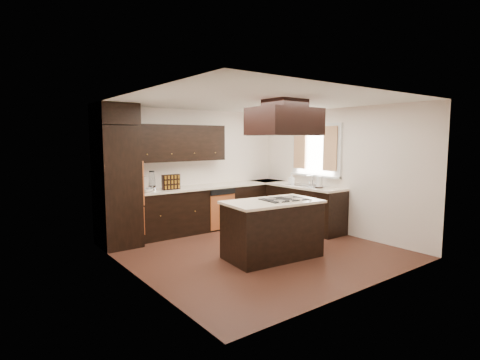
# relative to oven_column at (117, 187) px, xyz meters

# --- Properties ---
(floor) EXTENTS (4.20, 4.20, 0.02)m
(floor) POSITION_rel_oven_column_xyz_m (1.78, -1.71, -1.07)
(floor) COLOR brown
(floor) RESTS_ON ground
(ceiling) EXTENTS (4.20, 4.20, 0.02)m
(ceiling) POSITION_rel_oven_column_xyz_m (1.78, -1.71, 1.45)
(ceiling) COLOR silver
(ceiling) RESTS_ON ground
(wall_back) EXTENTS (4.20, 0.02, 2.50)m
(wall_back) POSITION_rel_oven_column_xyz_m (1.78, 0.40, 0.19)
(wall_back) COLOR white
(wall_back) RESTS_ON ground
(wall_front) EXTENTS (4.20, 0.02, 2.50)m
(wall_front) POSITION_rel_oven_column_xyz_m (1.78, -3.81, 0.19)
(wall_front) COLOR white
(wall_front) RESTS_ON ground
(wall_left) EXTENTS (0.02, 4.20, 2.50)m
(wall_left) POSITION_rel_oven_column_xyz_m (-0.33, -1.71, 0.19)
(wall_left) COLOR white
(wall_left) RESTS_ON ground
(wall_right) EXTENTS (0.02, 4.20, 2.50)m
(wall_right) POSITION_rel_oven_column_xyz_m (3.88, -1.71, 0.19)
(wall_right) COLOR white
(wall_right) RESTS_ON ground
(oven_column) EXTENTS (0.65, 0.75, 2.12)m
(oven_column) POSITION_rel_oven_column_xyz_m (0.00, 0.00, 0.00)
(oven_column) COLOR black
(oven_column) RESTS_ON floor
(wall_oven_face) EXTENTS (0.05, 0.62, 0.78)m
(wall_oven_face) POSITION_rel_oven_column_xyz_m (0.35, 0.00, 0.06)
(wall_oven_face) COLOR #C56331
(wall_oven_face) RESTS_ON oven_column
(base_cabinets_back) EXTENTS (2.93, 0.60, 0.88)m
(base_cabinets_back) POSITION_rel_oven_column_xyz_m (1.81, 0.09, -0.62)
(base_cabinets_back) COLOR black
(base_cabinets_back) RESTS_ON floor
(base_cabinets_right) EXTENTS (0.60, 2.40, 0.88)m
(base_cabinets_right) POSITION_rel_oven_column_xyz_m (3.58, -0.80, -0.62)
(base_cabinets_right) COLOR black
(base_cabinets_right) RESTS_ON floor
(countertop_back) EXTENTS (2.93, 0.63, 0.04)m
(countertop_back) POSITION_rel_oven_column_xyz_m (1.81, 0.08, -0.16)
(countertop_back) COLOR #FFEACA
(countertop_back) RESTS_ON base_cabinets_back
(countertop_right) EXTENTS (0.63, 2.40, 0.04)m
(countertop_right) POSITION_rel_oven_column_xyz_m (3.56, -0.80, -0.16)
(countertop_right) COLOR #FFEACA
(countertop_right) RESTS_ON base_cabinets_right
(upper_cabinets) EXTENTS (2.00, 0.34, 0.72)m
(upper_cabinets) POSITION_rel_oven_column_xyz_m (1.34, 0.23, 0.75)
(upper_cabinets) COLOR black
(upper_cabinets) RESTS_ON wall_back
(dishwasher_front) EXTENTS (0.60, 0.05, 0.72)m
(dishwasher_front) POSITION_rel_oven_column_xyz_m (2.10, -0.20, -0.66)
(dishwasher_front) COLOR #C56331
(dishwasher_front) RESTS_ON floor
(window_frame) EXTENTS (0.06, 1.32, 1.12)m
(window_frame) POSITION_rel_oven_column_xyz_m (3.85, -1.16, 0.59)
(window_frame) COLOR white
(window_frame) RESTS_ON wall_right
(window_pane) EXTENTS (0.00, 1.20, 1.00)m
(window_pane) POSITION_rel_oven_column_xyz_m (3.87, -1.16, 0.59)
(window_pane) COLOR white
(window_pane) RESTS_ON wall_right
(curtain_left) EXTENTS (0.02, 0.34, 0.90)m
(curtain_left) POSITION_rel_oven_column_xyz_m (3.79, -1.57, 0.64)
(curtain_left) COLOR beige
(curtain_left) RESTS_ON wall_right
(curtain_right) EXTENTS (0.02, 0.34, 0.90)m
(curtain_right) POSITION_rel_oven_column_xyz_m (3.79, -0.74, 0.64)
(curtain_right) COLOR beige
(curtain_right) RESTS_ON wall_right
(sink_rim) EXTENTS (0.52, 0.84, 0.01)m
(sink_rim) POSITION_rel_oven_column_xyz_m (3.58, -1.16, -0.14)
(sink_rim) COLOR silver
(sink_rim) RESTS_ON countertop_right
(island) EXTENTS (1.55, 0.95, 0.88)m
(island) POSITION_rel_oven_column_xyz_m (1.74, -2.14, -0.62)
(island) COLOR black
(island) RESTS_ON floor
(island_top) EXTENTS (1.61, 1.01, 0.04)m
(island_top) POSITION_rel_oven_column_xyz_m (1.74, -2.14, -0.16)
(island_top) COLOR #FFEACA
(island_top) RESTS_ON island
(cooktop) EXTENTS (0.74, 0.53, 0.01)m
(cooktop) POSITION_rel_oven_column_xyz_m (1.97, -2.16, -0.13)
(cooktop) COLOR black
(cooktop) RESTS_ON island_top
(range_hood) EXTENTS (1.05, 0.72, 0.42)m
(range_hood) POSITION_rel_oven_column_xyz_m (1.88, -2.25, 1.10)
(range_hood) COLOR black
(range_hood) RESTS_ON ceiling
(hood_duct) EXTENTS (0.55, 0.50, 0.13)m
(hood_duct) POSITION_rel_oven_column_xyz_m (1.88, -2.25, 1.38)
(hood_duct) COLOR black
(hood_duct) RESTS_ON ceiling
(blender_base) EXTENTS (0.15, 0.15, 0.10)m
(blender_base) POSITION_rel_oven_column_xyz_m (0.67, 0.02, -0.09)
(blender_base) COLOR silver
(blender_base) RESTS_ON countertop_back
(blender_pitcher) EXTENTS (0.13, 0.13, 0.26)m
(blender_pitcher) POSITION_rel_oven_column_xyz_m (0.67, 0.02, 0.09)
(blender_pitcher) COLOR silver
(blender_pitcher) RESTS_ON blender_base
(spice_rack) EXTENTS (0.35, 0.09, 0.29)m
(spice_rack) POSITION_rel_oven_column_xyz_m (1.05, 0.01, 0.01)
(spice_rack) COLOR black
(spice_rack) RESTS_ON countertop_back
(mixing_bowl) EXTENTS (0.34, 0.34, 0.06)m
(mixing_bowl) POSITION_rel_oven_column_xyz_m (0.53, -0.01, -0.11)
(mixing_bowl) COLOR white
(mixing_bowl) RESTS_ON countertop_back
(soap_bottle) EXTENTS (0.10, 0.10, 0.21)m
(soap_bottle) POSITION_rel_oven_column_xyz_m (3.58, -0.71, -0.04)
(soap_bottle) COLOR white
(soap_bottle) RESTS_ON countertop_right
(paper_towel) EXTENTS (0.13, 0.13, 0.24)m
(paper_towel) POSITION_rel_oven_column_xyz_m (3.51, -1.56, -0.02)
(paper_towel) COLOR white
(paper_towel) RESTS_ON countertop_right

